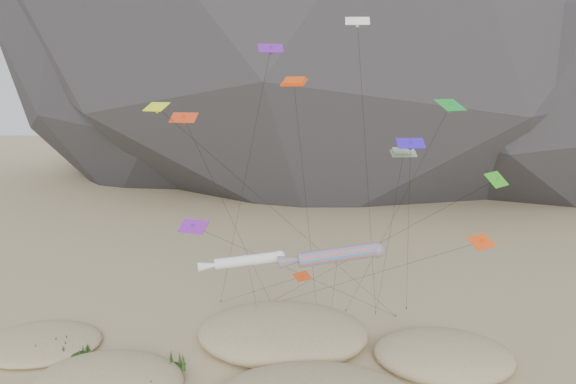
# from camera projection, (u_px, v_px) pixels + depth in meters

# --- Properties ---
(kite_stakes) EXTENTS (20.83, 2.68, 0.30)m
(kite_stakes) POSITION_uv_depth(u_px,v_px,m) (317.00, 308.00, 61.52)
(kite_stakes) COLOR #3F2D1E
(kite_stakes) RESTS_ON ground
(rainbow_tube_kite) EXTENTS (8.68, 17.24, 11.66)m
(rainbow_tube_kite) POSITION_uv_depth(u_px,v_px,m) (334.00, 255.00, 44.96)
(rainbow_tube_kite) COLOR #FF581A
(rainbow_tube_kite) RESTS_ON ground
(white_tube_kite) EXTENTS (7.14, 12.66, 10.52)m
(white_tube_kite) POSITION_uv_depth(u_px,v_px,m) (244.00, 261.00, 46.43)
(white_tube_kite) COLOR white
(white_tube_kite) RESTS_ON ground
(orange_parafoil) EXTENTS (3.22, 9.39, 24.93)m
(orange_parafoil) POSITION_uv_depth(u_px,v_px,m) (294.00, 85.00, 49.56)
(orange_parafoil) COLOR #E6420C
(orange_parafoil) RESTS_ON ground
(multi_parafoil) EXTENTS (2.26, 12.70, 19.01)m
(multi_parafoil) POSITION_uv_depth(u_px,v_px,m) (403.00, 155.00, 47.21)
(multi_parafoil) COLOR #E54318
(multi_parafoil) RESTS_ON ground
(delta_kites) EXTENTS (28.20, 18.19, 29.86)m
(delta_kites) POSITION_uv_depth(u_px,v_px,m) (338.00, 152.00, 46.42)
(delta_kites) COLOR #661CA4
(delta_kites) RESTS_ON ground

